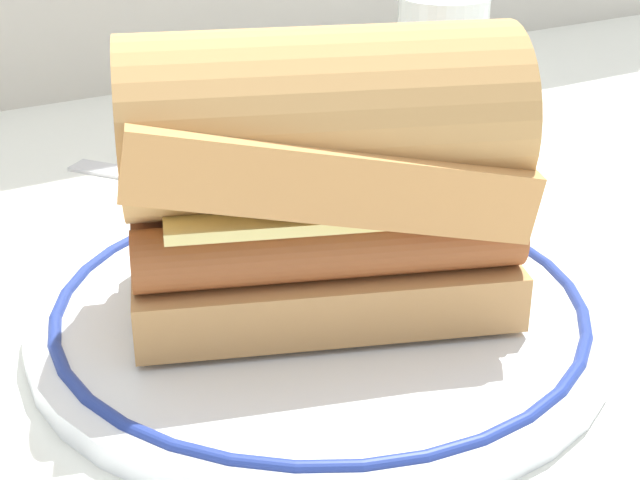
{
  "coord_description": "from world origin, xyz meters",
  "views": [
    {
      "loc": [
        -0.18,
        -0.36,
        0.24
      ],
      "look_at": [
        0.02,
        -0.01,
        0.04
      ],
      "focal_mm": 54.68,
      "sensor_mm": 36.0,
      "label": 1
    }
  ],
  "objects_px": {
    "plate": "(320,310)",
    "drinking_glass": "(439,94)",
    "sausage_sandwich": "(320,171)",
    "butter_knife": "(197,181)"
  },
  "relations": [
    {
      "from": "sausage_sandwich",
      "to": "plate",
      "type": "bearing_deg",
      "value": -159.83
    },
    {
      "from": "sausage_sandwich",
      "to": "drinking_glass",
      "type": "distance_m",
      "value": 0.23
    },
    {
      "from": "plate",
      "to": "sausage_sandwich",
      "type": "bearing_deg",
      "value": 0.0
    },
    {
      "from": "sausage_sandwich",
      "to": "drinking_glass",
      "type": "relative_size",
      "value": 1.75
    },
    {
      "from": "plate",
      "to": "butter_knife",
      "type": "distance_m",
      "value": 0.19
    },
    {
      "from": "plate",
      "to": "drinking_glass",
      "type": "height_order",
      "value": "drinking_glass"
    },
    {
      "from": "plate",
      "to": "drinking_glass",
      "type": "distance_m",
      "value": 0.24
    },
    {
      "from": "plate",
      "to": "butter_knife",
      "type": "xyz_separation_m",
      "value": [
        0.02,
        0.19,
        -0.0
      ]
    },
    {
      "from": "drinking_glass",
      "to": "butter_knife",
      "type": "relative_size",
      "value": 0.82
    },
    {
      "from": "sausage_sandwich",
      "to": "butter_knife",
      "type": "bearing_deg",
      "value": 104.87
    }
  ]
}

